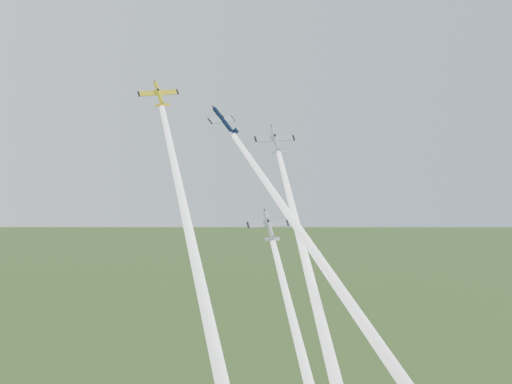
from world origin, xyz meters
name	(u,v)px	position (x,y,z in m)	size (l,w,h in m)	color
plane_yellow	(159,94)	(-12.42, 7.07, 109.72)	(7.60, 7.54, 1.19)	yellow
smoke_trail_yellow	(199,276)	(-17.74, -15.97, 80.18)	(2.36, 2.36, 69.28)	white
plane_navy	(224,121)	(-1.38, 2.30, 104.96)	(8.17, 8.10, 1.28)	#0C1837
smoke_trail_navy	(320,261)	(6.75, -15.71, 80.27)	(2.36, 2.36, 56.86)	white
plane_silver_right	(276,140)	(13.12, 5.47, 101.91)	(8.60, 8.53, 1.35)	#B2BBC1
smoke_trail_silver_right	(311,281)	(6.29, -13.75, 76.43)	(2.36, 2.36, 58.88)	white
plane_silver_low	(269,226)	(-0.22, -10.15, 86.26)	(7.65, 7.59, 1.20)	#A8B0B6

